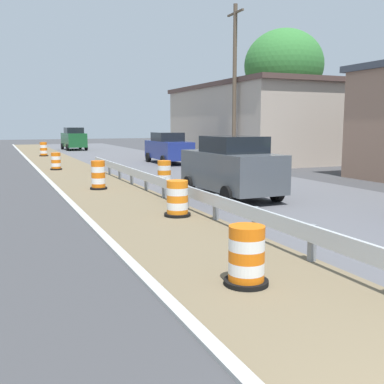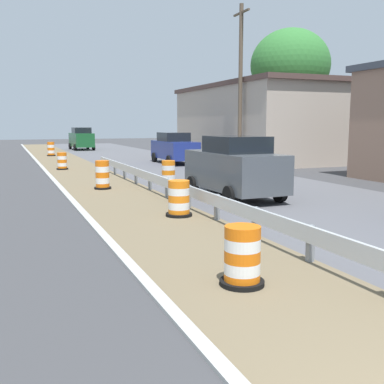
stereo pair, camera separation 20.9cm
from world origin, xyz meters
TOP-DOWN VIEW (x-y plane):
  - traffic_barrel_nearest at (0.11, 4.79)m, footprint 0.72×0.72m
  - traffic_barrel_close at (1.13, 10.40)m, footprint 0.74×0.74m
  - traffic_barrel_mid at (3.14, 17.04)m, footprint 0.71×0.71m
  - traffic_barrel_far at (0.23, 16.62)m, footprint 0.67×0.67m
  - traffic_barrel_farther at (-0.33, 25.30)m, footprint 0.65×0.65m
  - traffic_barrel_farthest at (0.17, 37.23)m, footprint 0.69×0.69m
  - car_lead_near_lane at (3.85, 45.38)m, footprint 2.12×4.30m
  - car_trailing_near_lane at (6.97, 26.87)m, footprint 2.05×4.75m
  - car_lead_far_lane at (4.07, 12.75)m, footprint 2.17×4.47m
  - roadside_shop_far at (13.35, 27.88)m, footprint 6.62×14.74m
  - utility_pole_mid at (9.87, 23.32)m, footprint 0.24×1.80m
  - tree_roadside at (13.40, 23.46)m, footprint 4.89×4.89m

SIDE VIEW (x-z plane):
  - traffic_barrel_nearest at x=0.11m, z-range -0.05..0.91m
  - traffic_barrel_farther at x=-0.33m, z-range -0.05..0.91m
  - traffic_barrel_close at x=1.13m, z-range -0.05..0.95m
  - traffic_barrel_mid at x=3.14m, z-range -0.05..0.96m
  - traffic_barrel_farthest at x=0.17m, z-range -0.05..1.07m
  - traffic_barrel_far at x=0.23m, z-range -0.05..1.07m
  - car_trailing_near_lane at x=6.97m, z-range 0.00..2.01m
  - car_lead_far_lane at x=4.07m, z-range 0.00..2.14m
  - car_lead_near_lane at x=3.85m, z-range 0.00..2.21m
  - roadside_shop_far at x=13.35m, z-range 0.01..5.34m
  - utility_pole_mid at x=9.87m, z-range 0.16..9.61m
  - tree_roadside at x=13.40m, z-range 1.96..10.33m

